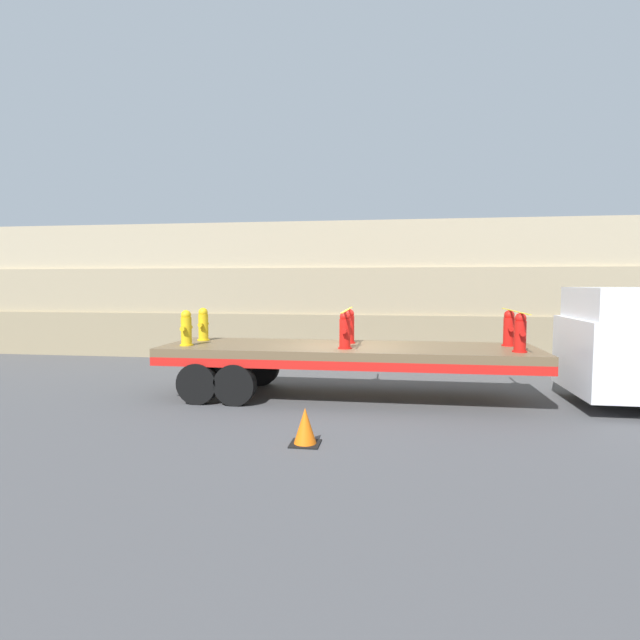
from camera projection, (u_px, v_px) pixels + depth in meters
name	position (u px, v px, depth m)	size (l,w,h in m)	color
ground_plane	(347.00, 397.00, 12.13)	(120.00, 120.00, 0.00)	#474749
rock_cliff	(365.00, 291.00, 18.89)	(60.00, 3.30, 4.97)	gray
truck_cab	(634.00, 346.00, 11.08)	(2.54, 2.75, 2.68)	silver
flatbed_trailer	(324.00, 355.00, 12.13)	(8.90, 2.57, 1.27)	brown
fire_hydrant_yellow_near_0	(186.00, 328.00, 12.03)	(0.32, 0.50, 0.86)	gold
fire_hydrant_yellow_far_0	(203.00, 325.00, 13.10)	(0.32, 0.50, 0.86)	gold
fire_hydrant_red_near_1	(345.00, 331.00, 11.46)	(0.32, 0.50, 0.86)	red
fire_hydrant_red_far_1	(349.00, 326.00, 12.53)	(0.32, 0.50, 0.86)	red
fire_hydrant_red_near_2	(520.00, 333.00, 10.90)	(0.32, 0.50, 0.86)	red
fire_hydrant_red_far_2	(509.00, 329.00, 11.97)	(0.32, 0.50, 0.86)	red
cargo_strap_rear	(347.00, 310.00, 11.97)	(0.05, 2.67, 0.01)	yellow
cargo_strap_middle	(515.00, 311.00, 11.40)	(0.05, 2.67, 0.01)	yellow
traffic_cone	(305.00, 427.00, 8.58)	(0.51, 0.51, 0.64)	black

